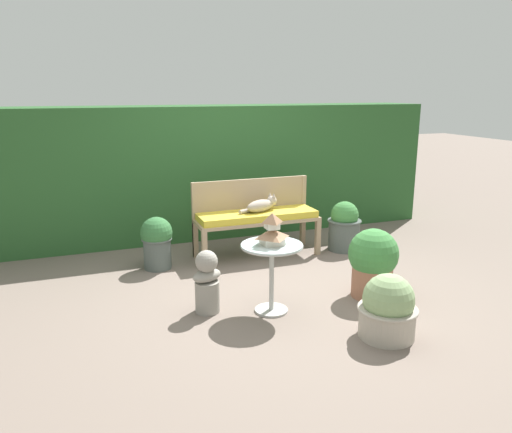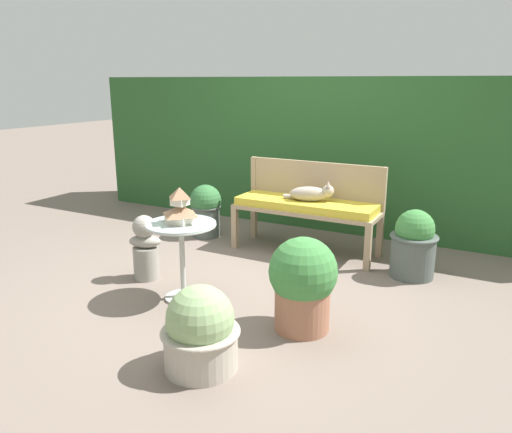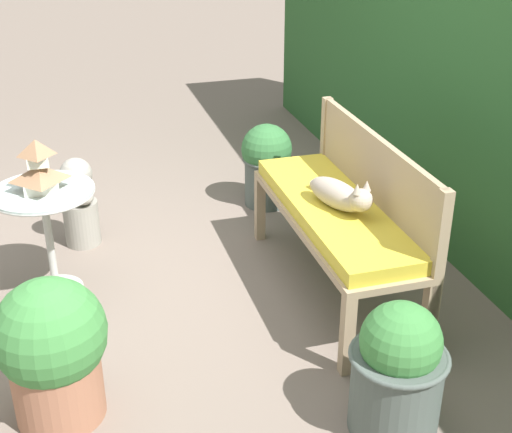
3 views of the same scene
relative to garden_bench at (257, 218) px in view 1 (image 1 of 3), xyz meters
name	(u,v)px [view 1 (image 1 of 3)]	position (x,y,z in m)	size (l,w,h in m)	color
ground	(276,291)	(-0.21, -1.12, -0.48)	(30.00, 30.00, 0.00)	#75665B
foliage_hedge_back	(212,170)	(-0.21, 1.29, 0.42)	(6.40, 0.89, 1.81)	#285628
garden_bench	(257,218)	(0.00, 0.00, 0.00)	(1.52, 0.50, 0.56)	tan
bench_backrest	(251,199)	(0.00, 0.23, 0.20)	(1.52, 0.06, 0.94)	tan
cat	(262,205)	(0.06, 0.00, 0.16)	(0.53, 0.28, 0.21)	#A89989
patio_table	(272,260)	(-0.44, -1.56, 0.03)	(0.57, 0.57, 0.66)	#B7B7B2
pagoda_birdhouse	(272,231)	(-0.44, -1.56, 0.30)	(0.25, 0.25, 0.30)	silver
garden_bust	(207,282)	(-1.01, -1.36, -0.19)	(0.33, 0.26, 0.60)	gray
potted_plant_bench_left	(373,262)	(0.64, -1.58, -0.12)	(0.50, 0.50, 0.70)	#9E664C
potted_plant_table_far	(344,226)	(1.14, -0.16, -0.17)	(0.44, 0.44, 0.64)	#4C5651
potted_plant_bench_right	(388,309)	(0.28, -2.36, -0.23)	(0.50, 0.50, 0.55)	#ADA393
potted_plant_patio_mid	(157,241)	(-1.24, -0.02, -0.16)	(0.37, 0.37, 0.61)	#4C5651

